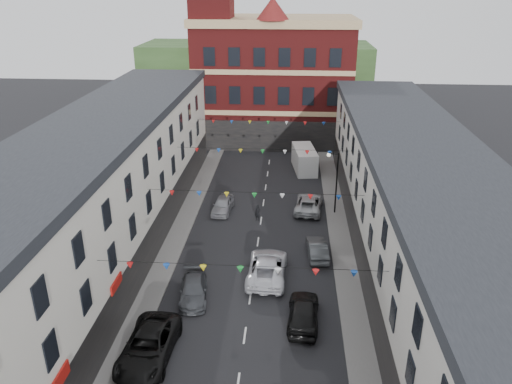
% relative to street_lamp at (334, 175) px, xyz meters
% --- Properties ---
extents(ground, '(160.00, 160.00, 0.00)m').
position_rel_street_lamp_xyz_m(ground, '(-6.55, -14.00, -3.90)').
color(ground, black).
rests_on(ground, ground).
extents(pavement_left, '(1.80, 64.00, 0.15)m').
position_rel_street_lamp_xyz_m(pavement_left, '(-13.45, -12.00, -3.83)').
color(pavement_left, '#605E5B').
rests_on(pavement_left, ground).
extents(pavement_right, '(1.80, 64.00, 0.15)m').
position_rel_street_lamp_xyz_m(pavement_right, '(0.35, -12.00, -3.83)').
color(pavement_right, '#605E5B').
rests_on(pavement_right, ground).
extents(terrace_left, '(8.40, 56.00, 10.70)m').
position_rel_street_lamp_xyz_m(terrace_left, '(-18.33, -13.00, 1.44)').
color(terrace_left, silver).
rests_on(terrace_left, ground).
extents(terrace_right, '(8.40, 56.00, 9.70)m').
position_rel_street_lamp_xyz_m(terrace_right, '(5.23, -13.00, 0.95)').
color(terrace_right, beige).
rests_on(terrace_right, ground).
extents(civic_building, '(20.60, 13.30, 18.50)m').
position_rel_street_lamp_xyz_m(civic_building, '(-6.55, 23.95, 4.23)').
color(civic_building, maroon).
rests_on(civic_building, ground).
extents(clock_tower, '(5.60, 5.60, 30.00)m').
position_rel_street_lamp_xyz_m(clock_tower, '(-14.05, 21.00, 11.03)').
color(clock_tower, maroon).
rests_on(clock_tower, ground).
extents(distant_hill, '(40.00, 14.00, 10.00)m').
position_rel_street_lamp_xyz_m(distant_hill, '(-10.55, 48.00, 1.10)').
color(distant_hill, '#2B4520').
rests_on(distant_hill, ground).
extents(street_lamp, '(1.10, 0.36, 6.00)m').
position_rel_street_lamp_xyz_m(street_lamp, '(0.00, 0.00, 0.00)').
color(street_lamp, black).
rests_on(street_lamp, ground).
extents(car_left_c, '(2.95, 6.01, 1.64)m').
position_rel_street_lamp_xyz_m(car_left_c, '(-11.88, -20.35, -3.08)').
color(car_left_c, black).
rests_on(car_left_c, ground).
extents(car_left_d, '(2.43, 4.71, 1.31)m').
position_rel_street_lamp_xyz_m(car_left_d, '(-10.43, -14.29, -3.25)').
color(car_left_d, '#404348').
rests_on(car_left_d, ground).
extents(car_left_e, '(2.02, 4.29, 1.42)m').
position_rel_street_lamp_xyz_m(car_left_e, '(-10.27, -0.28, -3.20)').
color(car_left_e, gray).
rests_on(car_left_e, ground).
extents(car_right_d, '(2.19, 4.91, 1.64)m').
position_rel_street_lamp_xyz_m(car_right_d, '(-2.95, -16.50, -3.08)').
color(car_right_d, black).
rests_on(car_right_d, ground).
extents(car_right_e, '(1.75, 4.23, 1.36)m').
position_rel_street_lamp_xyz_m(car_right_e, '(-1.73, -8.05, -3.22)').
color(car_right_e, '#45494C').
rests_on(car_right_e, ground).
extents(car_right_f, '(2.94, 5.44, 1.45)m').
position_rel_street_lamp_xyz_m(car_right_f, '(-2.19, 0.57, -3.18)').
color(car_right_f, '#ADAFB2').
rests_on(car_right_f, ground).
extents(moving_car, '(2.94, 6.03, 1.65)m').
position_rel_street_lamp_xyz_m(moving_car, '(-5.52, -11.31, -3.08)').
color(moving_car, silver).
rests_on(moving_car, ground).
extents(white_van, '(3.00, 6.04, 2.56)m').
position_rel_street_lamp_xyz_m(white_van, '(-2.41, 11.67, -2.62)').
color(white_van, silver).
rests_on(white_van, ground).
extents(pedestrian, '(0.66, 0.56, 1.54)m').
position_rel_street_lamp_xyz_m(pedestrian, '(-6.85, -2.00, -3.13)').
color(pedestrian, black).
rests_on(pedestrian, ground).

